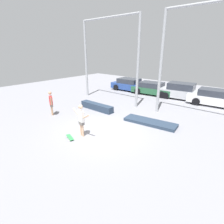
# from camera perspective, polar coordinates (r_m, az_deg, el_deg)

# --- Properties ---
(ground_plane) EXTENTS (36.00, 36.00, 0.00)m
(ground_plane) POSITION_cam_1_polar(r_m,az_deg,el_deg) (10.22, -3.45, -6.01)
(ground_plane) COLOR gray
(skateboarder) EXTENTS (1.46, 0.25, 1.78)m
(skateboarder) POSITION_cam_1_polar(r_m,az_deg,el_deg) (9.31, -10.01, -2.12)
(skateboarder) COLOR #DBAD89
(skateboarder) RESTS_ON ground_plane
(skateboard) EXTENTS (0.77, 0.45, 0.08)m
(skateboard) POSITION_cam_1_polar(r_m,az_deg,el_deg) (9.58, -13.57, -8.02)
(skateboard) COLOR #338C4C
(skateboard) RESTS_ON ground_plane
(grind_box) EXTENTS (2.99, 0.56, 0.49)m
(grind_box) POSITION_cam_1_polar(r_m,az_deg,el_deg) (13.58, -5.00, 1.74)
(grind_box) COLOR #28384C
(grind_box) RESTS_ON ground_plane
(manual_pad) EXTENTS (3.38, 1.36, 0.19)m
(manual_pad) POSITION_cam_1_polar(r_m,az_deg,el_deg) (11.31, 12.30, -3.28)
(manual_pad) COLOR #28384C
(manual_pad) RESTS_ON ground_plane
(canopy_support_left) EXTENTS (6.06, 0.20, 6.91)m
(canopy_support_left) POSITION_cam_1_polar(r_m,az_deg,el_deg) (15.56, -1.04, 18.84)
(canopy_support_left) COLOR #A5A8AD
(canopy_support_left) RESTS_ON ground_plane
(canopy_support_right) EXTENTS (6.06, 0.20, 6.91)m
(canopy_support_right) POSITION_cam_1_polar(r_m,az_deg,el_deg) (11.98, 29.25, 16.15)
(canopy_support_right) COLOR #A5A8AD
(canopy_support_right) RESTS_ON ground_plane
(parked_car_blue) EXTENTS (4.22, 2.11, 1.34)m
(parked_car_blue) POSITION_cam_1_polar(r_m,az_deg,el_deg) (20.10, 5.83, 8.87)
(parked_car_blue) COLOR #284793
(parked_car_blue) RESTS_ON ground_plane
(parked_car_green) EXTENTS (4.30, 2.22, 1.25)m
(parked_car_green) POSITION_cam_1_polar(r_m,az_deg,el_deg) (18.68, 13.03, 7.50)
(parked_car_green) COLOR #28603D
(parked_car_green) RESTS_ON ground_plane
(parked_car_silver) EXTENTS (4.32, 2.22, 1.48)m
(parked_car_silver) POSITION_cam_1_polar(r_m,az_deg,el_deg) (17.79, 21.89, 6.27)
(parked_car_silver) COLOR #B7BABF
(parked_car_silver) RESTS_ON ground_plane
(parked_car_white) EXTENTS (4.40, 2.10, 1.34)m
(parked_car_white) POSITION_cam_1_polar(r_m,az_deg,el_deg) (16.82, 30.71, 3.98)
(parked_car_white) COLOR white
(parked_car_white) RESTS_ON ground_plane
(bystander) EXTENTS (0.70, 0.41, 1.71)m
(bystander) POSITION_cam_1_polar(r_m,az_deg,el_deg) (12.97, -19.29, 3.03)
(bystander) COLOR tan
(bystander) RESTS_ON ground_plane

